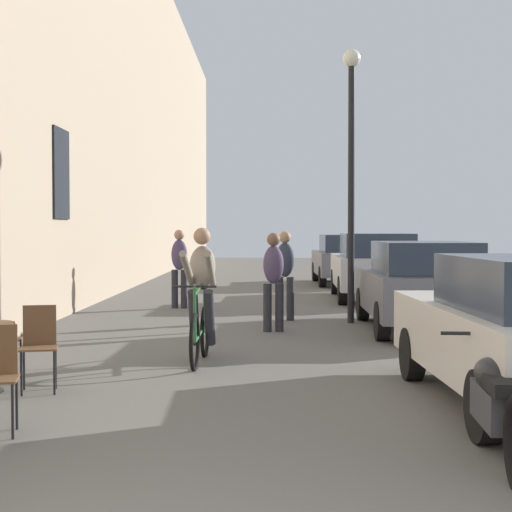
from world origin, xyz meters
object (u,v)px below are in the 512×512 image
(pedestrian_mid, at_px, (285,270))
(street_lamp, at_px, (351,150))
(pedestrian_near, at_px, (273,276))
(parked_car_second, at_px, (420,284))
(pedestrian_far, at_px, (179,264))
(parked_motorcycle, at_px, (497,406))
(cafe_chair_far_toward_wall, at_px, (39,342))
(parked_car_fourth, at_px, (345,259))
(parked_car_third, at_px, (374,265))
(cyclist_on_bicycle, at_px, (201,298))

(pedestrian_mid, height_order, street_lamp, street_lamp)
(pedestrian_near, distance_m, parked_car_second, 2.45)
(pedestrian_near, bearing_deg, street_lamp, 41.96)
(pedestrian_far, bearing_deg, pedestrian_near, -63.19)
(parked_motorcycle, bearing_deg, parked_car_second, 83.48)
(pedestrian_near, xyz_separation_m, parked_car_second, (2.44, 0.18, -0.15))
(pedestrian_near, height_order, street_lamp, street_lamp)
(street_lamp, xyz_separation_m, parked_car_second, (1.03, -1.09, -2.34))
(cafe_chair_far_toward_wall, bearing_deg, parked_car_fourth, 73.67)
(cafe_chair_far_toward_wall, height_order, parked_car_second, parked_car_second)
(parked_car_third, bearing_deg, pedestrian_near, -112.15)
(parked_car_fourth, bearing_deg, parked_motorcycle, -92.17)
(parked_car_second, xyz_separation_m, parked_car_third, (0.02, 5.86, 0.05))
(parked_car_third, bearing_deg, pedestrian_far, -154.49)
(pedestrian_near, distance_m, parked_car_third, 6.52)
(cyclist_on_bicycle, bearing_deg, parked_car_fourth, 77.30)
(parked_car_third, bearing_deg, parked_car_second, -90.19)
(cafe_chair_far_toward_wall, distance_m, parked_motorcycle, 4.76)
(pedestrian_far, xyz_separation_m, parked_car_second, (4.42, -3.74, -0.17))
(pedestrian_far, relative_size, street_lamp, 0.34)
(pedestrian_far, xyz_separation_m, parked_motorcycle, (3.56, -11.30, -0.54))
(cafe_chair_far_toward_wall, distance_m, pedestrian_mid, 7.10)
(street_lamp, bearing_deg, pedestrian_near, -138.04)
(pedestrian_near, bearing_deg, parked_car_fourth, 78.64)
(street_lamp, bearing_deg, parked_car_fourth, 85.02)
(pedestrian_near, height_order, parked_motorcycle, pedestrian_near)
(cafe_chair_far_toward_wall, height_order, pedestrian_mid, pedestrian_mid)
(parked_car_third, bearing_deg, parked_car_fourth, 91.84)
(parked_car_fourth, bearing_deg, pedestrian_mid, -101.96)
(parked_car_second, bearing_deg, pedestrian_near, -175.87)
(cyclist_on_bicycle, bearing_deg, pedestrian_far, 98.53)
(cyclist_on_bicycle, xyz_separation_m, parked_motorcycle, (2.52, -4.41, -0.41))
(pedestrian_mid, distance_m, pedestrian_far, 3.16)
(cafe_chair_far_toward_wall, xyz_separation_m, street_lamp, (3.89, 6.16, 2.59))
(parked_car_second, bearing_deg, cafe_chair_far_toward_wall, -134.14)
(parked_motorcycle, bearing_deg, pedestrian_mid, 98.50)
(pedestrian_far, xyz_separation_m, parked_car_third, (4.44, 2.12, -0.12))
(street_lamp, relative_size, parked_car_second, 1.17)
(street_lamp, bearing_deg, parked_car_second, -46.41)
(street_lamp, relative_size, parked_car_fourth, 1.14)
(parked_car_fourth, bearing_deg, pedestrian_near, -101.36)
(pedestrian_near, height_order, parked_car_third, pedestrian_near)
(pedestrian_near, relative_size, pedestrian_far, 0.97)
(parked_car_second, bearing_deg, parked_motorcycle, -96.52)
(pedestrian_near, relative_size, parked_car_second, 0.39)
(cafe_chair_far_toward_wall, height_order, pedestrian_far, pedestrian_far)
(cafe_chair_far_toward_wall, relative_size, cyclist_on_bicycle, 0.51)
(street_lamp, bearing_deg, parked_car_third, 77.55)
(parked_car_third, distance_m, parked_motorcycle, 13.45)
(pedestrian_far, distance_m, parked_car_third, 4.92)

